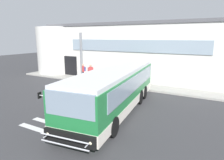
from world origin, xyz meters
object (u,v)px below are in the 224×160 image
at_px(bus_main_foreground, 115,91).
at_px(passenger_near_column, 84,70).
at_px(entry_support_column, 81,55).
at_px(passenger_by_doorway, 91,72).

relative_size(bus_main_foreground, passenger_near_column, 6.48).
relative_size(entry_support_column, passenger_by_doorway, 2.97).
distance_m(bus_main_foreground, passenger_by_doorway, 8.88).
height_order(bus_main_foreground, passenger_by_doorway, bus_main_foreground).
bearing_deg(entry_support_column, bus_main_foreground, -41.16).
height_order(entry_support_column, passenger_by_doorway, entry_support_column).
relative_size(bus_main_foreground, passenger_by_doorway, 6.48).
height_order(passenger_near_column, passenger_by_doorway, same).
bearing_deg(bus_main_foreground, entry_support_column, 138.84).
bearing_deg(entry_support_column, passenger_near_column, -42.71).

